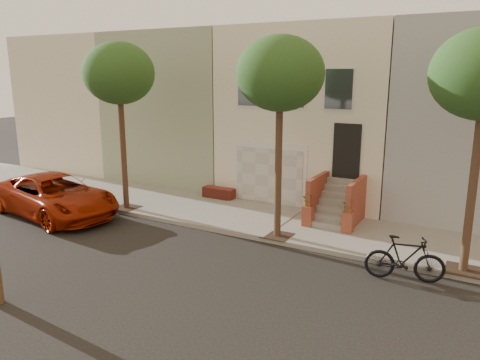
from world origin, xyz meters
The scene contains 7 objects.
ground centered at (0.00, 0.00, 0.00)m, with size 90.00×90.00×0.00m, color black.
sidewalk centered at (0.00, 5.35, 0.07)m, with size 40.00×3.70×0.15m, color gray.
house_row centered at (0.00, 11.19, 3.64)m, with size 33.10×11.70×7.00m.
tree_left centered at (-5.50, 3.90, 5.26)m, with size 2.70×2.57×6.30m.
tree_mid centered at (1.00, 3.90, 5.26)m, with size 2.70×2.57×6.30m.
pickup_truck centered at (-7.45, 2.16, 0.78)m, with size 2.60×5.64×1.57m, color #901B03.
motorcycle centered at (5.16, 2.80, 0.61)m, with size 0.57×2.03×1.22m, color black.
Camera 1 is at (6.94, -9.13, 5.35)m, focal length 34.69 mm.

